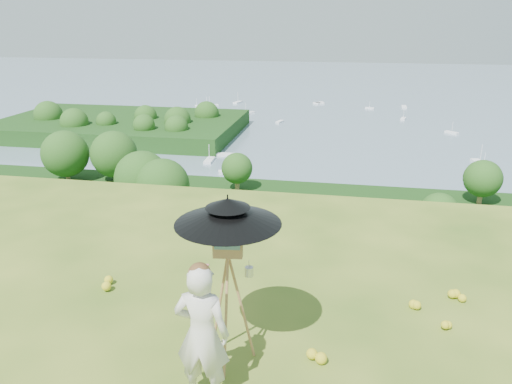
# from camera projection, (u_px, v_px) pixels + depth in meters

# --- Properties ---
(shoreline_tier) EXTENTS (170.00, 28.00, 8.00)m
(shoreline_tier) POSITION_uv_depth(u_px,v_px,m) (330.00, 261.00, 86.01)
(shoreline_tier) COLOR #72695B
(shoreline_tier) RESTS_ON bay_water
(bay_water) EXTENTS (700.00, 700.00, 0.00)m
(bay_water) POSITION_uv_depth(u_px,v_px,m) (345.00, 101.00, 238.47)
(bay_water) COLOR slate
(bay_water) RESTS_ON ground
(peninsula) EXTENTS (90.00, 60.00, 12.00)m
(peninsula) POSITION_uv_depth(u_px,v_px,m) (121.00, 118.00, 170.81)
(peninsula) COLOR black
(peninsula) RESTS_ON bay_water
(slope_trees) EXTENTS (110.00, 50.00, 6.00)m
(slope_trees) POSITION_uv_depth(u_px,v_px,m) (322.00, 252.00, 41.95)
(slope_trees) COLOR #245118
(slope_trees) RESTS_ON forest_slope
(harbor_town) EXTENTS (110.00, 22.00, 5.00)m
(harbor_town) POSITION_uv_depth(u_px,v_px,m) (332.00, 226.00, 83.86)
(harbor_town) COLOR beige
(harbor_town) RESTS_ON shoreline_tier
(moored_boats) EXTENTS (140.00, 140.00, 0.70)m
(moored_boats) POSITION_uv_depth(u_px,v_px,m) (304.00, 135.00, 167.19)
(moored_boats) COLOR white
(moored_boats) RESTS_ON bay_water
(painter) EXTENTS (0.56, 0.37, 1.50)m
(painter) POSITION_uv_depth(u_px,v_px,m) (202.00, 334.00, 4.81)
(painter) COLOR beige
(painter) RESTS_ON ground
(field_easel) EXTENTS (0.68, 0.68, 1.61)m
(field_easel) POSITION_uv_depth(u_px,v_px,m) (229.00, 298.00, 5.33)
(field_easel) COLOR #A96D46
(field_easel) RESTS_ON ground
(sun_umbrella) EXTENTS (1.13, 1.13, 0.64)m
(sun_umbrella) POSITION_uv_depth(u_px,v_px,m) (228.00, 224.00, 5.08)
(sun_umbrella) COLOR black
(sun_umbrella) RESTS_ON field_easel
(painter_cap) EXTENTS (0.20, 0.24, 0.10)m
(painter_cap) POSITION_uv_depth(u_px,v_px,m) (199.00, 269.00, 4.58)
(painter_cap) COLOR #DD797C
(painter_cap) RESTS_ON painter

